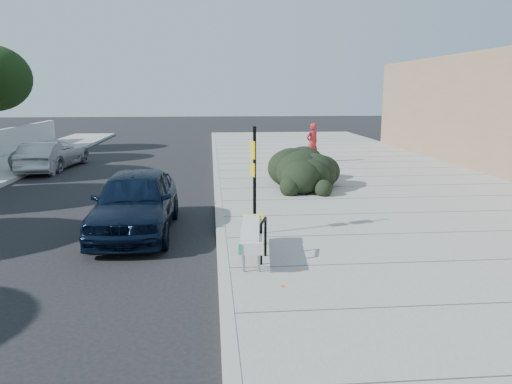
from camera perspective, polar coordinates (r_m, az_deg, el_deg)
ground at (r=11.62m, az=-3.99°, el=-5.99°), size 120.00×120.00×0.00m
sidewalk_near at (r=17.44m, az=14.35°, el=-0.17°), size 11.20×50.00×0.15m
curb_near at (r=16.44m, az=-4.38°, el=-0.49°), size 0.22×50.00×0.17m
bench at (r=10.09m, az=-0.45°, el=-4.74°), size 0.66×2.18×0.65m
bike_rack at (r=9.95m, az=0.84°, el=-5.03°), size 0.20×0.56×0.84m
sign_post at (r=11.56m, az=-0.23°, el=2.08°), size 0.13×0.29×2.54m
hedge at (r=17.95m, az=5.85°, el=3.07°), size 3.32×4.34×1.46m
sedan_navy at (r=12.71m, az=-13.61°, el=-1.06°), size 1.93×4.69×1.59m
wagon_silver at (r=23.72m, az=-23.13°, el=3.71°), size 1.65×4.09×1.32m
suv_silver at (r=24.98m, az=-22.20°, el=4.06°), size 2.69×4.78×1.26m
pedestrian at (r=23.84m, az=6.45°, el=5.61°), size 0.81×0.73×1.86m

